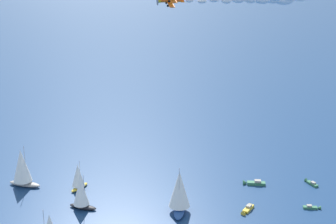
{
  "coord_description": "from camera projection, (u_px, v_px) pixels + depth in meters",
  "views": [
    {
      "loc": [
        -116.19,
        24.14,
        71.59
      ],
      "look_at": [
        0.01,
        -0.8,
        33.28
      ],
      "focal_mm": 53.99,
      "sensor_mm": 36.0,
      "label": 1
    }
  ],
  "objects": [
    {
      "name": "sailboat_near_centre",
      "position": [
        78.0,
        177.0,
        156.89
      ],
      "size": [
        6.73,
        6.46,
        9.41
      ],
      "color": "gold",
      "rests_on": "ground_plane"
    },
    {
      "name": "motorboat_inshore",
      "position": [
        247.0,
        210.0,
        144.77
      ],
      "size": [
        5.52,
        5.4,
        1.78
      ],
      "color": "gold",
      "rests_on": "ground_plane"
    },
    {
      "name": "motorboat_offshore",
      "position": [
        313.0,
        207.0,
        146.17
      ],
      "size": [
        2.7,
        5.19,
        1.46
      ],
      "color": "#33704C",
      "rests_on": "ground_plane"
    },
    {
      "name": "motorboat_mid_cluster",
      "position": [
        253.0,
        183.0,
        161.17
      ],
      "size": [
        4.01,
        7.31,
        2.06
      ],
      "color": "#33704C",
      "rests_on": "ground_plane"
    },
    {
      "name": "motorboat_outer_ring_a",
      "position": [
        311.0,
        183.0,
        161.55
      ],
      "size": [
        5.42,
        2.54,
        1.52
      ],
      "color": "#33704C",
      "rests_on": "ground_plane"
    },
    {
      "name": "sailboat_outer_ring_c",
      "position": [
        179.0,
        191.0,
        142.68
      ],
      "size": [
        11.41,
        7.54,
        14.18
      ],
      "color": "#23478C",
      "rests_on": "ground_plane"
    },
    {
      "name": "sailboat_outer_ring_d",
      "position": [
        81.0,
        193.0,
        144.95
      ],
      "size": [
        6.48,
        8.43,
        10.82
      ],
      "color": "black",
      "rests_on": "ground_plane"
    },
    {
      "name": "sailboat_outer_ring_f",
      "position": [
        22.0,
        168.0,
        158.48
      ],
      "size": [
        8.1,
        10.84,
        13.8
      ],
      "color": "#9E9993",
      "rests_on": "ground_plane"
    },
    {
      "name": "biplane_wingman",
      "position": [
        170.0,
        0.0,
        124.21
      ],
      "size": [
        7.41,
        6.77,
        3.97
      ],
      "color": "orange"
    }
  ]
}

